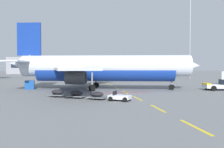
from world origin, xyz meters
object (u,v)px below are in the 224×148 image
object	(u,v)px
pushback_tug	(223,85)
uld_cargo_container	(30,85)
airliner_foreground	(102,68)
apron_light_mast_far	(190,28)
airliner_far_center	(94,69)
baggage_train	(87,95)

from	to	relation	value
pushback_tug	uld_cargo_container	size ratio (longest dim) A/B	3.70
airliner_foreground	apron_light_mast_far	size ratio (longest dim) A/B	1.20
airliner_far_center	uld_cargo_container	distance (m)	77.02
airliner_foreground	pushback_tug	bearing A→B (deg)	-12.60
pushback_tug	airliner_far_center	distance (m)	84.03
airliner_foreground	apron_light_mast_far	world-z (taller)	apron_light_mast_far
apron_light_mast_far	airliner_foreground	bearing A→B (deg)	-137.70
pushback_tug	uld_cargo_container	xyz separation A→B (m)	(-33.97, 7.59, -0.10)
airliner_foreground	uld_cargo_container	bearing A→B (deg)	167.41
baggage_train	apron_light_mast_far	bearing A→B (deg)	48.45
pushback_tug	airliner_far_center	bearing A→B (deg)	101.01
uld_cargo_container	apron_light_mast_far	size ratio (longest dim) A/B	0.06
airliner_far_center	uld_cargo_container	size ratio (longest dim) A/B	14.99
baggage_train	airliner_far_center	bearing A→B (deg)	84.73
airliner_far_center	apron_light_mast_far	world-z (taller)	apron_light_mast_far
airliner_foreground	baggage_train	size ratio (longest dim) A/B	3.28
airliner_foreground	airliner_far_center	distance (m)	77.94
pushback_tug	baggage_train	size ratio (longest dim) A/B	0.61
pushback_tug	apron_light_mast_far	size ratio (longest dim) A/B	0.22
airliner_far_center	apron_light_mast_far	distance (m)	56.93
uld_cargo_container	apron_light_mast_far	world-z (taller)	apron_light_mast_far
pushback_tug	uld_cargo_container	world-z (taller)	pushback_tug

